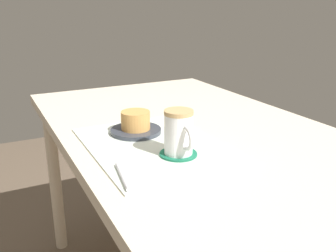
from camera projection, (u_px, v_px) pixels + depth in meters
name	position (u px, v px, depth m)	size (l,w,h in m)	color
dining_table	(198.00, 153.00, 1.14)	(1.40, 0.77, 0.72)	beige
placemat	(155.00, 145.00, 1.00)	(0.45, 0.34, 0.00)	silver
pastry_plate	(136.00, 131.00, 1.08)	(0.15, 0.15, 0.01)	#333842
pastry	(136.00, 120.00, 1.07)	(0.08, 0.08, 0.05)	tan
coffee_coaster	(178.00, 154.00, 0.93)	(0.09, 0.09, 0.01)	#196B4C
coffee_mug	(179.00, 132.00, 0.91)	(0.10, 0.07, 0.11)	white
teaspoon	(122.00, 176.00, 0.81)	(0.01, 0.01, 0.13)	silver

